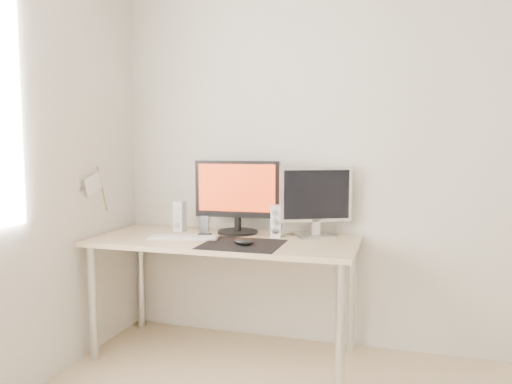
{
  "coord_description": "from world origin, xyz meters",
  "views": [
    {
      "loc": [
        0.09,
        -1.44,
        1.3
      ],
      "look_at": [
        -0.76,
        1.48,
        1.01
      ],
      "focal_mm": 35.0,
      "sensor_mm": 36.0,
      "label": 1
    }
  ],
  "objects_px": {
    "speaker_right": "(277,221)",
    "second_monitor": "(316,198)",
    "speaker_left": "(180,216)",
    "desk": "(225,251)",
    "main_monitor": "(237,194)",
    "phone_dock": "(205,230)",
    "keyboard": "(184,238)",
    "mouse": "(244,242)"
  },
  "relations": [
    {
      "from": "speaker_left",
      "to": "phone_dock",
      "type": "height_order",
      "value": "speaker_left"
    },
    {
      "from": "mouse",
      "to": "speaker_right",
      "type": "distance_m",
      "value": 0.35
    },
    {
      "from": "main_monitor",
      "to": "keyboard",
      "type": "bearing_deg",
      "value": -133.48
    },
    {
      "from": "second_monitor",
      "to": "phone_dock",
      "type": "xyz_separation_m",
      "value": [
        -0.67,
        -0.16,
        -0.2
      ]
    },
    {
      "from": "second_monitor",
      "to": "desk",
      "type": "bearing_deg",
      "value": -157.84
    },
    {
      "from": "speaker_left",
      "to": "speaker_right",
      "type": "xyz_separation_m",
      "value": [
        0.66,
        -0.01,
        0.0
      ]
    },
    {
      "from": "keyboard",
      "to": "phone_dock",
      "type": "bearing_deg",
      "value": 58.09
    },
    {
      "from": "mouse",
      "to": "desk",
      "type": "distance_m",
      "value": 0.27
    },
    {
      "from": "mouse",
      "to": "desk",
      "type": "relative_size",
      "value": 0.07
    },
    {
      "from": "mouse",
      "to": "keyboard",
      "type": "relative_size",
      "value": 0.27
    },
    {
      "from": "speaker_right",
      "to": "second_monitor",
      "type": "bearing_deg",
      "value": 16.82
    },
    {
      "from": "mouse",
      "to": "speaker_left",
      "type": "bearing_deg",
      "value": 148.79
    },
    {
      "from": "speaker_right",
      "to": "phone_dock",
      "type": "bearing_deg",
      "value": -168.42
    },
    {
      "from": "desk",
      "to": "keyboard",
      "type": "xyz_separation_m",
      "value": [
        -0.23,
        -0.08,
        0.09
      ]
    },
    {
      "from": "desk",
      "to": "phone_dock",
      "type": "bearing_deg",
      "value": 160.91
    },
    {
      "from": "mouse",
      "to": "desk",
      "type": "xyz_separation_m",
      "value": [
        -0.18,
        0.18,
        -0.1
      ]
    },
    {
      "from": "main_monitor",
      "to": "speaker_left",
      "type": "height_order",
      "value": "main_monitor"
    },
    {
      "from": "speaker_right",
      "to": "keyboard",
      "type": "height_order",
      "value": "speaker_right"
    },
    {
      "from": "main_monitor",
      "to": "second_monitor",
      "type": "relative_size",
      "value": 1.27
    },
    {
      "from": "mouse",
      "to": "desk",
      "type": "height_order",
      "value": "mouse"
    },
    {
      "from": "speaker_left",
      "to": "speaker_right",
      "type": "height_order",
      "value": "same"
    },
    {
      "from": "speaker_left",
      "to": "speaker_right",
      "type": "relative_size",
      "value": 1.0
    },
    {
      "from": "desk",
      "to": "speaker_right",
      "type": "distance_m",
      "value": 0.37
    },
    {
      "from": "mouse",
      "to": "phone_dock",
      "type": "height_order",
      "value": "phone_dock"
    },
    {
      "from": "mouse",
      "to": "speaker_left",
      "type": "distance_m",
      "value": 0.65
    },
    {
      "from": "desk",
      "to": "speaker_right",
      "type": "height_order",
      "value": "speaker_right"
    },
    {
      "from": "main_monitor",
      "to": "phone_dock",
      "type": "distance_m",
      "value": 0.31
    },
    {
      "from": "main_monitor",
      "to": "speaker_left",
      "type": "xyz_separation_m",
      "value": [
        -0.39,
        -0.03,
        -0.15
      ]
    },
    {
      "from": "main_monitor",
      "to": "phone_dock",
      "type": "relative_size",
      "value": 4.43
    },
    {
      "from": "mouse",
      "to": "second_monitor",
      "type": "xyz_separation_m",
      "value": [
        0.34,
        0.39,
        0.22
      ]
    },
    {
      "from": "keyboard",
      "to": "speaker_right",
      "type": "bearing_deg",
      "value": 23.11
    },
    {
      "from": "main_monitor",
      "to": "keyboard",
      "type": "xyz_separation_m",
      "value": [
        -0.25,
        -0.27,
        -0.25
      ]
    },
    {
      "from": "second_monitor",
      "to": "phone_dock",
      "type": "distance_m",
      "value": 0.72
    },
    {
      "from": "mouse",
      "to": "speaker_left",
      "type": "relative_size",
      "value": 0.59
    },
    {
      "from": "second_monitor",
      "to": "speaker_left",
      "type": "bearing_deg",
      "value": -176.43
    },
    {
      "from": "main_monitor",
      "to": "second_monitor",
      "type": "bearing_deg",
      "value": 2.87
    },
    {
      "from": "speaker_left",
      "to": "keyboard",
      "type": "height_order",
      "value": "speaker_left"
    },
    {
      "from": "desk",
      "to": "second_monitor",
      "type": "xyz_separation_m",
      "value": [
        0.52,
        0.21,
        0.32
      ]
    },
    {
      "from": "desk",
      "to": "mouse",
      "type": "bearing_deg",
      "value": -44.44
    },
    {
      "from": "desk",
      "to": "speaker_left",
      "type": "distance_m",
      "value": 0.44
    },
    {
      "from": "mouse",
      "to": "second_monitor",
      "type": "height_order",
      "value": "second_monitor"
    },
    {
      "from": "mouse",
      "to": "main_monitor",
      "type": "relative_size",
      "value": 0.21
    }
  ]
}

